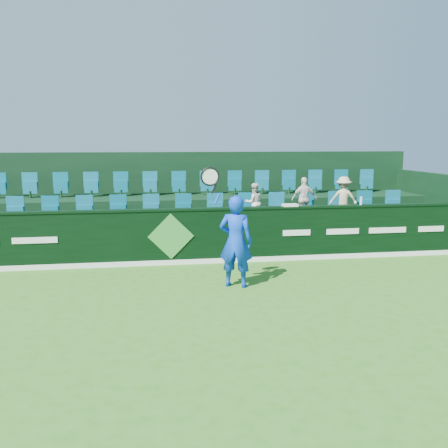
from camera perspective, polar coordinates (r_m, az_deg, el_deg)
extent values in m
plane|color=#306B19|center=(8.37, -4.65, -11.15)|extent=(60.00, 60.00, 0.00)
cube|color=black|center=(12.05, -6.11, -1.55)|extent=(16.00, 0.20, 1.30)
cube|color=black|center=(11.94, -6.17, 1.63)|extent=(16.00, 0.24, 0.05)
cube|color=white|center=(12.07, -6.03, -4.40)|extent=(16.00, 0.02, 0.12)
cube|color=#388C33|center=(11.92, -6.09, -1.42)|extent=(1.10, 0.02, 1.10)
cube|color=white|center=(12.19, -20.81, -1.76)|extent=(1.00, 0.01, 0.14)
cube|color=white|center=(12.46, 8.30, -0.99)|extent=(0.70, 0.01, 0.14)
cube|color=white|center=(12.86, 13.42, -0.83)|extent=(0.85, 0.01, 0.14)
cube|color=white|center=(13.36, 18.19, -0.67)|extent=(1.00, 0.01, 0.14)
cube|color=white|center=(13.94, 22.59, -0.51)|extent=(0.70, 0.01, 0.14)
cube|color=black|center=(13.17, -6.33, -1.71)|extent=(16.00, 2.00, 0.80)
cube|color=black|center=(15.00, -6.68, 0.62)|extent=(16.00, 1.80, 1.30)
cube|color=black|center=(15.91, -6.86, 3.48)|extent=(16.00, 0.20, 2.60)
cube|color=black|center=(16.31, 22.42, 1.92)|extent=(0.20, 4.00, 2.00)
cube|color=#085E76|center=(13.45, -6.46, 1.54)|extent=(13.50, 0.50, 0.60)
cube|color=#085E76|center=(15.18, -6.79, 4.34)|extent=(13.50, 0.50, 0.60)
imported|color=#0B39C5|center=(10.08, 1.34, -2.01)|extent=(0.80, 0.67, 1.87)
cylinder|color=#143FBF|center=(9.78, -0.80, 2.89)|extent=(0.13, 0.04, 0.22)
cylinder|color=black|center=(9.76, -1.15, 4.05)|extent=(0.11, 0.03, 0.20)
torus|color=black|center=(9.72, -1.62, 5.45)|extent=(0.50, 0.04, 0.50)
cylinder|color=silver|center=(9.72, -1.62, 5.45)|extent=(0.41, 0.01, 0.41)
imported|color=silver|center=(13.34, 3.45, 2.47)|extent=(0.55, 0.46, 1.04)
imported|color=silver|center=(13.69, 9.15, 2.84)|extent=(0.70, 0.31, 1.18)
imported|color=#BFB287|center=(14.08, 13.48, 2.89)|extent=(0.87, 0.67, 1.18)
cube|color=silver|center=(12.42, 7.54, 2.15)|extent=(0.37, 0.24, 0.06)
cylinder|color=silver|center=(13.05, 15.39, 2.59)|extent=(0.07, 0.07, 0.21)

